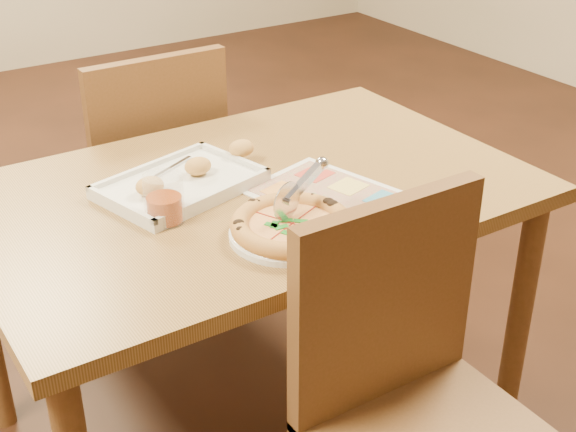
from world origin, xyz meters
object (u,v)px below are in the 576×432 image
pizza_cutter (299,189)px  menu (332,196)px  chair_far (150,158)px  pizza (292,225)px  dining_table (251,217)px  glass_tumbler (164,202)px  chair_near (412,376)px  appetizer_tray (184,182)px  plate (288,234)px

pizza_cutter → menu: pizza_cutter is taller
chair_far → pizza: bearing=86.9°
dining_table → glass_tumbler: size_ratio=12.01×
pizza → glass_tumbler: size_ratio=2.41×
chair_near → menu: (0.13, 0.45, 0.16)m
chair_near → pizza_cutter: 0.45m
dining_table → chair_far: chair_far is taller
dining_table → glass_tumbler: 0.28m
chair_far → appetizer_tray: 0.57m
chair_near → menu: chair_near is taller
chair_far → menu: size_ratio=1.31×
pizza → menu: 0.21m
dining_table → pizza_cutter: (-0.01, -0.22, 0.17)m
pizza_cutter → menu: bearing=8.1°
appetizer_tray → glass_tumbler: bearing=-130.9°
menu → appetizer_tray: bearing=139.9°
glass_tumbler → menu: 0.39m
chair_far → plate: 0.87m
plate → pizza: 0.02m
dining_table → chair_near: size_ratio=2.77×
pizza → plate: bearing=166.2°
chair_far → pizza: 0.88m
chair_near → pizza: 0.39m
chair_far → chair_near: bearing=90.0°
chair_far → plate: (-0.06, -0.86, 0.16)m
plate → pizza: bearing=-13.8°
pizza → appetizer_tray: appetizer_tray is taller
pizza → appetizer_tray: 0.34m
chair_near → plate: size_ratio=1.90×
plate → chair_near: bearing=-80.8°
dining_table → plate: bearing=-102.5°
appetizer_tray → chair_near: bearing=-78.6°
dining_table → appetizer_tray: bearing=152.1°
plate → glass_tumbler: 0.28m
pizza_cutter → dining_table: bearing=69.2°
chair_near → chair_far: bearing=90.0°
chair_near → pizza_cutter: bearing=91.3°
pizza_cutter → pizza: bearing=-156.2°
plate → pizza_cutter: (0.05, 0.03, 0.08)m
chair_near → plate: 0.39m
dining_table → chair_near: chair_near is taller
chair_near → chair_far: same height
chair_near → plate: bearing=99.2°
chair_far → appetizer_tray: (-0.14, -0.53, 0.17)m
glass_tumbler → dining_table: bearing=11.9°
appetizer_tray → menu: 0.35m
chair_near → pizza_cutter: (-0.01, 0.38, 0.24)m
chair_near → pizza: size_ratio=1.80×
chair_far → dining_table: bearing=90.0°
chair_far → pizza_cutter: size_ratio=2.93×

